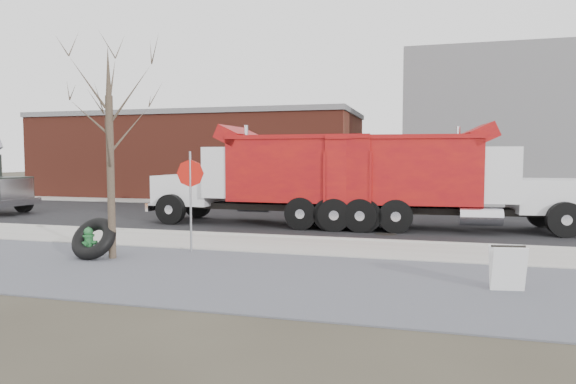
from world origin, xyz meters
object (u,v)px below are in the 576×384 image
(fire_hydrant, at_px, (89,244))
(dump_truck_red_b, at_px, (275,175))
(stop_sign, at_px, (190,184))
(dump_truck_red_a, at_px, (436,177))
(sandwich_board, at_px, (508,268))
(truck_tire, at_px, (94,238))

(fire_hydrant, relative_size, dump_truck_red_b, 0.09)
(stop_sign, relative_size, dump_truck_red_a, 0.30)
(sandwich_board, bearing_deg, dump_truck_red_a, 89.26)
(truck_tire, relative_size, sandwich_board, 1.41)
(sandwich_board, distance_m, dump_truck_red_b, 10.58)
(fire_hydrant, xyz_separation_m, dump_truck_red_b, (2.68, 7.18, 1.48))
(dump_truck_red_a, bearing_deg, stop_sign, -140.81)
(truck_tire, xyz_separation_m, dump_truck_red_a, (8.19, 7.41, 1.31))
(truck_tire, distance_m, dump_truck_red_b, 7.76)
(stop_sign, height_order, sandwich_board, stop_sign)
(dump_truck_red_b, bearing_deg, truck_tire, 72.27)
(truck_tire, bearing_deg, dump_truck_red_a, 42.13)
(truck_tire, xyz_separation_m, stop_sign, (1.96, 1.37, 1.31))
(fire_hydrant, bearing_deg, dump_truck_red_a, 37.25)
(dump_truck_red_b, bearing_deg, fire_hydrant, 70.79)
(sandwich_board, relative_size, dump_truck_red_b, 0.10)
(fire_hydrant, xyz_separation_m, sandwich_board, (9.60, -0.71, 0.10))
(truck_tire, xyz_separation_m, sandwich_board, (9.40, -0.66, -0.05))
(sandwich_board, bearing_deg, stop_sign, 155.50)
(sandwich_board, bearing_deg, truck_tire, 166.74)
(stop_sign, distance_m, sandwich_board, 7.83)
(fire_hydrant, xyz_separation_m, stop_sign, (2.15, 1.32, 1.47))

